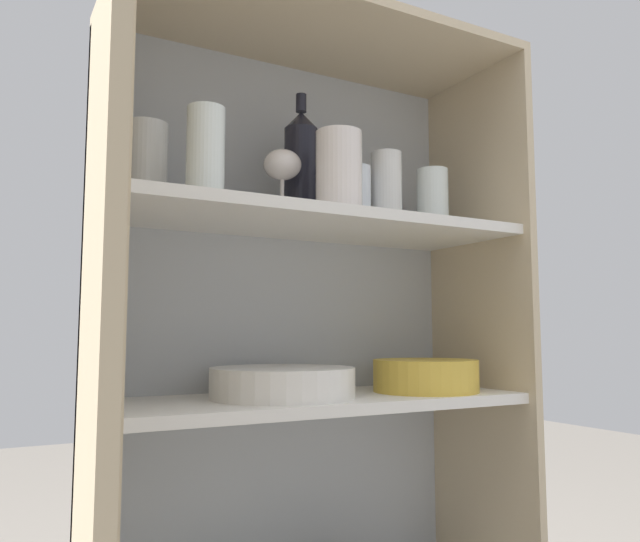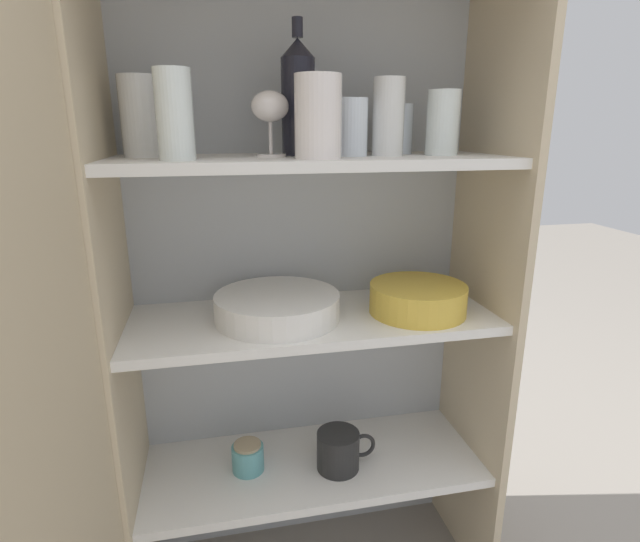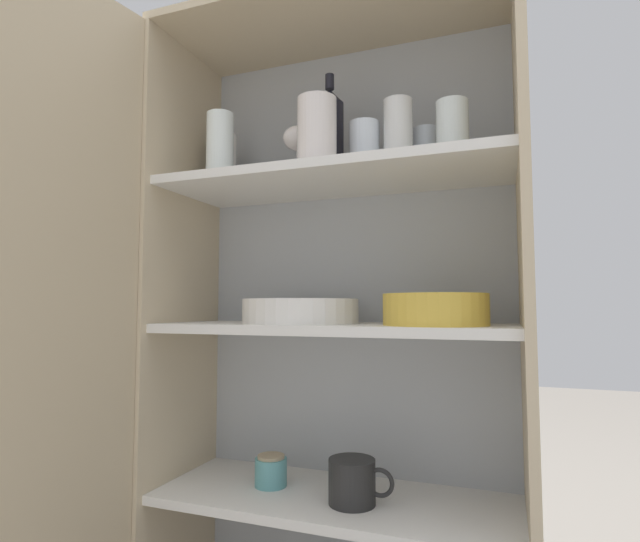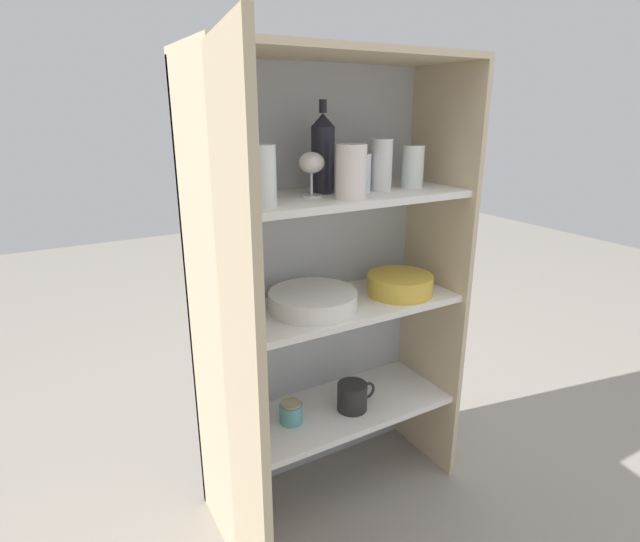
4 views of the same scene
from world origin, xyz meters
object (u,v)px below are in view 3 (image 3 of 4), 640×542
object	(u,v)px
wine_bottle	(330,133)
storage_jar	(271,471)
mixing_bowl_large	(435,308)
plate_stack_white	(301,311)
coffee_mug_primary	(353,481)

from	to	relation	value
wine_bottle	storage_jar	world-z (taller)	wine_bottle
mixing_bowl_large	storage_jar	distance (m)	0.52
plate_stack_white	coffee_mug_primary	xyz separation A→B (m)	(0.13, -0.03, -0.35)
wine_bottle	storage_jar	xyz separation A→B (m)	(-0.13, -0.03, -0.77)
wine_bottle	plate_stack_white	bearing A→B (deg)	-144.37
wine_bottle	mixing_bowl_large	bearing A→B (deg)	-15.11
coffee_mug_primary	storage_jar	bearing A→B (deg)	170.08
coffee_mug_primary	plate_stack_white	bearing A→B (deg)	167.71
wine_bottle	coffee_mug_primary	size ratio (longest dim) A/B	1.85
mixing_bowl_large	plate_stack_white	bearing A→B (deg)	175.07
mixing_bowl_large	coffee_mug_primary	xyz separation A→B (m)	(-0.17, -0.00, -0.35)
coffee_mug_primary	storage_jar	size ratio (longest dim) A/B	1.90
plate_stack_white	coffee_mug_primary	world-z (taller)	plate_stack_white
plate_stack_white	storage_jar	world-z (taller)	plate_stack_white
plate_stack_white	storage_jar	size ratio (longest dim) A/B	3.61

